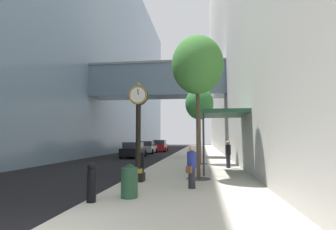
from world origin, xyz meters
name	(u,v)px	position (x,y,z in m)	size (l,w,h in m)	color
ground_plane	(173,155)	(0.00, 27.00, 0.00)	(110.00, 110.00, 0.00)	black
sidewalk_right	(198,153)	(2.91, 30.00, 0.07)	(5.83, 80.00, 0.14)	beige
building_block_left	(85,46)	(-12.57, 29.95, 14.78)	(23.29, 80.00, 29.67)	#758EA8
building_block_right	(254,5)	(10.33, 30.00, 19.28)	(9.00, 80.00, 38.56)	#B7B2A8
street_clock	(138,126)	(0.67, 6.84, 2.50)	(0.84, 0.55, 4.30)	black
bollard_nearest	(92,181)	(0.25, 2.92, 0.74)	(0.28, 0.28, 1.15)	black
bollard_third	(141,162)	(0.25, 9.36, 0.74)	(0.28, 0.28, 1.15)	black
street_tree_near	(197,66)	(3.26, 7.80, 5.39)	(2.42, 2.42, 6.67)	#333335
street_tree_mid_near	(199,104)	(3.26, 15.11, 4.49)	(2.07, 2.07, 5.58)	#333335
trash_bin	(129,180)	(1.18, 3.63, 0.68)	(0.53, 0.53, 1.05)	#234C33
pedestrian_walking	(192,166)	(3.04, 5.44, 0.96)	(0.45, 0.52, 1.57)	#23232D
pedestrian_by_clock	(228,153)	(5.04, 12.65, 1.03)	(0.42, 0.42, 1.69)	#23232D
storefront_awning	(223,115)	(4.59, 10.47, 3.28)	(2.40, 3.60, 3.30)	#235138
car_black_near	(134,150)	(-3.65, 22.80, 0.78)	(2.13, 4.72, 1.59)	black
car_silver_mid	(147,147)	(-3.70, 30.22, 0.79)	(2.07, 4.06, 1.62)	#B7BABF
car_red_far	(160,146)	(-2.86, 35.61, 0.84)	(2.12, 4.72, 1.74)	#AD191E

